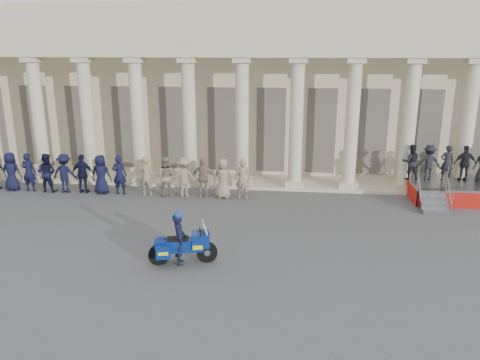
# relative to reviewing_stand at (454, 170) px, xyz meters

# --- Properties ---
(ground) EXTENTS (90.00, 90.00, 0.00)m
(ground) POSITION_rel_reviewing_stand_xyz_m (-11.10, -7.29, -1.37)
(ground) COLOR #454547
(ground) RESTS_ON ground
(building) EXTENTS (40.00, 12.50, 9.00)m
(building) POSITION_rel_reviewing_stand_xyz_m (-11.10, 7.46, 3.16)
(building) COLOR #C2B491
(building) RESTS_ON ground
(officer_rank) EXTENTS (17.64, 0.71, 1.88)m
(officer_rank) POSITION_rel_reviewing_stand_xyz_m (-18.14, -1.14, -0.42)
(officer_rank) COLOR black
(officer_rank) RESTS_ON ground
(reviewing_stand) EXTENTS (4.80, 3.91, 2.46)m
(reviewing_stand) POSITION_rel_reviewing_stand_xyz_m (0.00, 0.00, 0.00)
(reviewing_stand) COLOR gray
(reviewing_stand) RESTS_ON ground
(motorcycle) EXTENTS (2.19, 1.13, 1.43)m
(motorcycle) POSITION_rel_reviewing_stand_xyz_m (-10.71, -8.08, -0.75)
(motorcycle) COLOR black
(motorcycle) RESTS_ON ground
(rider) EXTENTS (0.55, 0.70, 1.79)m
(rider) POSITION_rel_reviewing_stand_xyz_m (-10.83, -8.11, -0.47)
(rider) COLOR black
(rider) RESTS_ON ground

